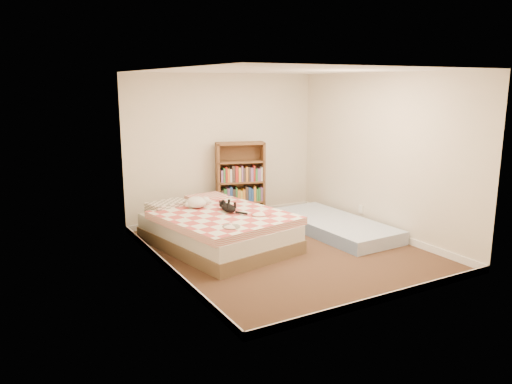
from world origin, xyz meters
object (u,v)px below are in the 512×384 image
white_dog (197,202)px  bed (217,228)px  bookshelf (240,191)px  floor_mattress (333,225)px  black_cat (228,207)px

white_dog → bed: bearing=-90.3°
bed → bookshelf: 1.42m
bookshelf → white_dog: 1.28m
bed → floor_mattress: (1.93, -0.28, -0.16)m
bookshelf → white_dog: (-1.08, -0.69, 0.08)m
bookshelf → white_dog: bearing=-130.7°
bed → white_dog: bearing=101.8°
floor_mattress → black_cat: (-1.78, 0.21, 0.48)m
bookshelf → black_cat: bearing=-108.5°
bed → white_dog: size_ratio=5.62×
floor_mattress → white_dog: (-2.07, 0.64, 0.50)m
floor_mattress → black_cat: 1.86m
black_cat → white_dog: size_ratio=1.40×
black_cat → floor_mattress: bearing=-4.5°
floor_mattress → white_dog: white_dog is taller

